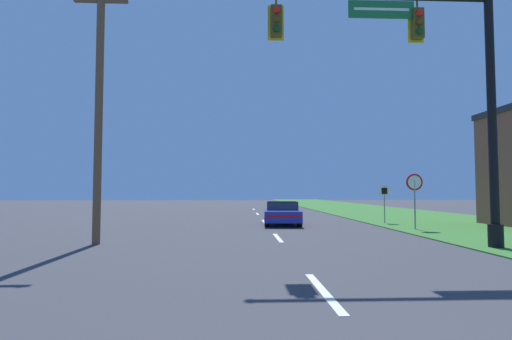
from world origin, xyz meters
TOP-DOWN VIEW (x-y plane):
  - grass_verge_right at (10.50, 30.00)m, footprint 10.00×110.00m
  - road_center_line at (0.00, 22.00)m, footprint 0.16×34.80m
  - signal_mast at (4.64, 10.98)m, footprint 7.97×0.47m
  - car_ahead at (0.84, 20.12)m, footprint 2.16×4.39m
  - stop_sign at (6.51, 16.79)m, footprint 0.76×0.07m
  - route_sign_post at (6.50, 20.55)m, footprint 0.55×0.06m
  - utility_pole_near at (-6.17, 12.49)m, footprint 1.80×0.26m

SIDE VIEW (x-z plane):
  - road_center_line at x=0.00m, z-range 0.00..0.01m
  - grass_verge_right at x=10.50m, z-range 0.00..0.04m
  - car_ahead at x=0.84m, z-range 0.01..1.20m
  - route_sign_post at x=6.50m, z-range 0.51..2.54m
  - stop_sign at x=6.51m, z-range 0.61..3.12m
  - utility_pole_near at x=-6.17m, z-range 0.16..9.28m
  - signal_mast at x=4.64m, z-range 0.89..9.53m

